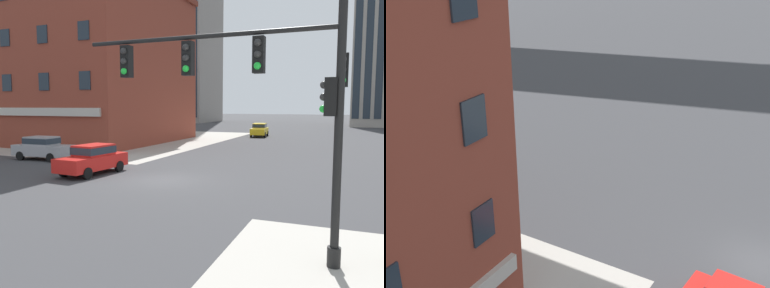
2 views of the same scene
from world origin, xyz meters
TOP-DOWN VIEW (x-y plane):
  - ground_plane at (0.00, 0.00)m, footprint 320.00×320.00m

SIDE VIEW (x-z plane):
  - ground_plane at x=0.00m, z-range 0.00..0.00m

